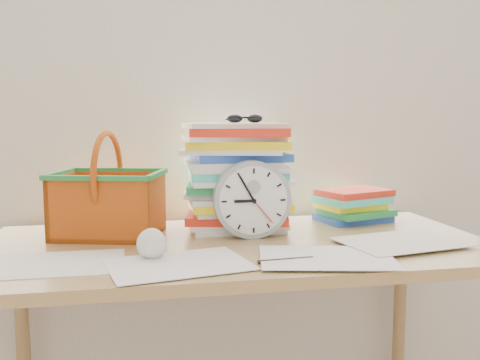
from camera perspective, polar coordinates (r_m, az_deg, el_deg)
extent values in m
cube|color=silver|center=(1.87, -2.35, 14.49)|extent=(4.00, 0.04, 2.70)
cube|color=white|center=(1.85, -2.25, 13.04)|extent=(2.40, 0.01, 2.50)
cube|color=#A0814B|center=(1.50, 0.04, -7.19)|extent=(1.40, 0.70, 0.03)
cylinder|color=#A0814B|center=(1.92, -22.12, -16.34)|extent=(0.04, 0.04, 0.72)
cylinder|color=#A0814B|center=(2.10, 16.63, -14.11)|extent=(0.04, 0.04, 0.72)
cylinder|color=#9CA5AB|center=(1.54, 1.28, -2.08)|extent=(0.22, 0.04, 0.22)
sphere|color=white|center=(1.34, -9.46, -6.68)|extent=(0.08, 0.08, 0.08)
cylinder|color=black|center=(1.30, 4.89, -8.49)|extent=(0.14, 0.02, 0.01)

